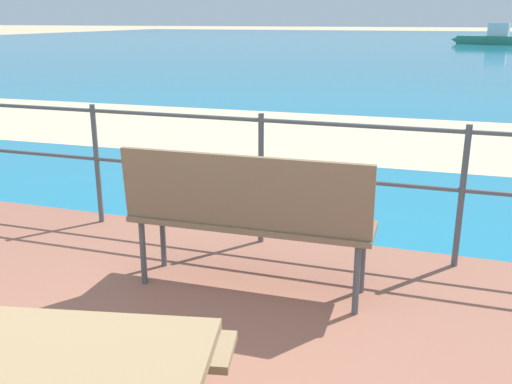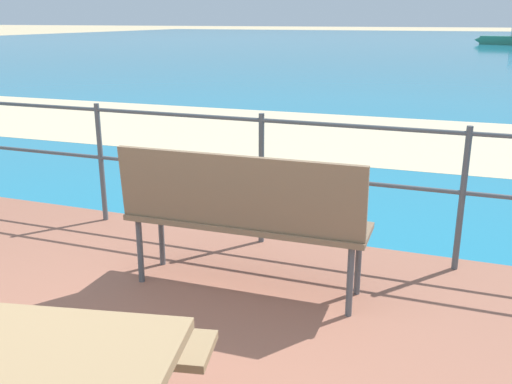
# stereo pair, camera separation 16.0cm
# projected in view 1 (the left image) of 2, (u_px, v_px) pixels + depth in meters

# --- Properties ---
(sea_water) EXTENTS (90.00, 90.00, 0.01)m
(sea_water) POSITION_uv_depth(u_px,v_px,m) (429.00, 45.00, 38.68)
(sea_water) COLOR teal
(sea_water) RESTS_ON ground
(beach_strip) EXTENTS (54.06, 4.80, 0.01)m
(beach_strip) POSITION_uv_depth(u_px,v_px,m) (353.00, 136.00, 8.88)
(beach_strip) COLOR beige
(beach_strip) RESTS_ON ground
(park_bench) EXTENTS (1.58, 0.45, 0.95)m
(park_bench) POSITION_uv_depth(u_px,v_px,m) (247.00, 210.00, 3.53)
(park_bench) COLOR #7A6047
(park_bench) RESTS_ON patio_paving
(railing_fence) EXTENTS (5.94, 0.04, 1.03)m
(railing_fence) POSITION_uv_depth(u_px,v_px,m) (261.00, 162.00, 4.36)
(railing_fence) COLOR #4C5156
(railing_fence) RESTS_ON patio_paving
(boat_near) EXTENTS (5.12, 2.16, 1.44)m
(boat_near) POSITION_uv_depth(u_px,v_px,m) (492.00, 38.00, 39.05)
(boat_near) COLOR #338466
(boat_near) RESTS_ON sea_water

